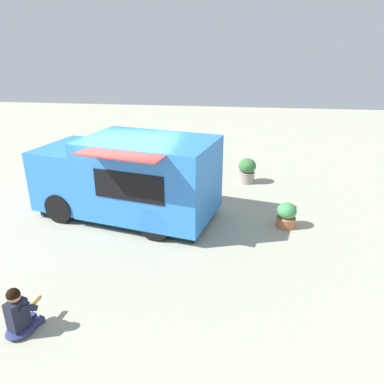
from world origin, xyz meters
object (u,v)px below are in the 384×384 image
object	(u,v)px
person_customer	(19,315)
planter_flowering_near	(247,170)
food_truck	(129,179)
planter_flowering_far	(286,215)

from	to	relation	value
person_customer	planter_flowering_near	bearing A→B (deg)	-115.73
person_customer	food_truck	bearing A→B (deg)	-96.57
person_customer	planter_flowering_near	world-z (taller)	person_customer
planter_flowering_near	planter_flowering_far	size ratio (longest dim) A/B	1.28
food_truck	planter_flowering_near	distance (m)	4.57
person_customer	planter_flowering_near	distance (m)	8.71
food_truck	planter_flowering_far	xyz separation A→B (m)	(-4.27, 0.10, -0.76)
person_customer	planter_flowering_near	size ratio (longest dim) A/B	1.03
planter_flowering_near	food_truck	bearing A→B (deg)	44.28
food_truck	person_customer	distance (m)	4.77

